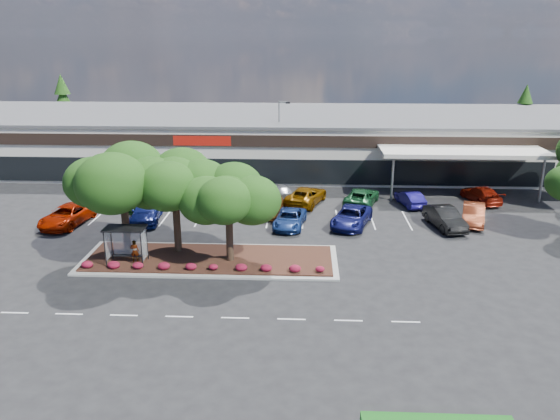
{
  "coord_description": "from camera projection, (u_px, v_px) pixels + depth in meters",
  "views": [
    {
      "loc": [
        4.62,
        -31.34,
        15.38
      ],
      "look_at": [
        2.79,
        7.91,
        2.6
      ],
      "focal_mm": 35.0,
      "sensor_mm": 36.0,
      "label": 1
    }
  ],
  "objects": [
    {
      "name": "car_0",
      "position": [
        67.0,
        216.0,
        45.66
      ],
      "size": [
        3.52,
        6.19,
        1.63
      ],
      "primitive_type": "imported",
      "rotation": [
        0.0,
        0.0,
        -0.14
      ],
      "color": "#941701",
      "rests_on": "ground"
    },
    {
      "name": "car_3",
      "position": [
        224.0,
        204.0,
        49.05
      ],
      "size": [
        3.15,
        4.82,
        1.5
      ],
      "primitive_type": "imported",
      "rotation": [
        0.0,
        0.0,
        -0.38
      ],
      "color": "#1E441A",
      "rests_on": "ground"
    },
    {
      "name": "car_2",
      "position": [
        147.0,
        212.0,
        46.68
      ],
      "size": [
        2.89,
        5.85,
        1.63
      ],
      "primitive_type": "imported",
      "rotation": [
        0.0,
        0.0,
        0.11
      ],
      "color": "navy",
      "rests_on": "ground"
    },
    {
      "name": "conifer_north_west",
      "position": [
        64.0,
        109.0,
        78.21
      ],
      "size": [
        4.4,
        4.4,
        10.0
      ],
      "primitive_type": "cone",
      "color": "#183A0C",
      "rests_on": "ground"
    },
    {
      "name": "car_8",
      "position": [
        473.0,
        214.0,
        46.0
      ],
      "size": [
        3.07,
        5.28,
        1.64
      ],
      "primitive_type": "imported",
      "rotation": [
        0.0,
        0.0,
        -0.28
      ],
      "color": "maroon",
      "rests_on": "ground"
    },
    {
      "name": "car_9",
      "position": [
        169.0,
        183.0,
        55.39
      ],
      "size": [
        3.59,
        5.3,
        1.67
      ],
      "primitive_type": "imported",
      "rotation": [
        0.0,
        0.0,
        2.78
      ],
      "color": "silver",
      "rests_on": "ground"
    },
    {
      "name": "car_4",
      "position": [
        270.0,
        206.0,
        48.2
      ],
      "size": [
        2.45,
        4.9,
        1.6
      ],
      "primitive_type": "imported",
      "rotation": [
        0.0,
        0.0,
        -0.12
      ],
      "color": "brown",
      "rests_on": "ground"
    },
    {
      "name": "car_7",
      "position": [
        445.0,
        218.0,
        44.98
      ],
      "size": [
        2.87,
        5.47,
        1.71
      ],
      "primitive_type": "imported",
      "rotation": [
        0.0,
        0.0,
        0.21
      ],
      "color": "black",
      "rests_on": "ground"
    },
    {
      "name": "car_10",
      "position": [
        136.0,
        195.0,
        51.67
      ],
      "size": [
        3.24,
        4.76,
        1.48
      ],
      "primitive_type": "imported",
      "rotation": [
        0.0,
        0.0,
        3.55
      ],
      "color": "black",
      "rests_on": "ground"
    },
    {
      "name": "landscape_island",
      "position": [
        210.0,
        259.0,
        38.58
      ],
      "size": [
        18.0,
        6.0,
        0.26
      ],
      "color": "#9A9B96",
      "rests_on": "ground"
    },
    {
      "name": "person_waiting",
      "position": [
        135.0,
        251.0,
        37.6
      ],
      "size": [
        0.62,
        0.44,
        1.59
      ],
      "primitive_type": "imported",
      "rotation": [
        0.0,
        0.0,
        3.25
      ],
      "color": "#594C47",
      "rests_on": "landscape_island"
    },
    {
      "name": "car_6",
      "position": [
        351.0,
        217.0,
        45.43
      ],
      "size": [
        4.23,
        6.16,
        1.57
      ],
      "primitive_type": "imported",
      "rotation": [
        0.0,
        0.0,
        -0.32
      ],
      "color": "#111452",
      "rests_on": "ground"
    },
    {
      "name": "car_17",
      "position": [
        481.0,
        194.0,
        51.87
      ],
      "size": [
        3.21,
        5.54,
        1.51
      ],
      "primitive_type": "imported",
      "rotation": [
        0.0,
        0.0,
        3.36
      ],
      "color": "maroon",
      "rests_on": "ground"
    },
    {
      "name": "retail_store",
      "position": [
        267.0,
        139.0,
        65.96
      ],
      "size": [
        80.4,
        25.2,
        6.25
      ],
      "color": "beige",
      "rests_on": "ground"
    },
    {
      "name": "island_tree_mid",
      "position": [
        176.0,
        203.0,
        38.66
      ],
      "size": [
        6.6,
        6.6,
        7.32
      ],
      "primitive_type": null,
      "color": "#183A0C",
      "rests_on": "landscape_island"
    },
    {
      "name": "shrub_row",
      "position": [
        204.0,
        266.0,
        36.47
      ],
      "size": [
        17.0,
        0.8,
        0.5
      ],
      "primitive_type": null,
      "color": "maroon",
      "rests_on": "landscape_island"
    },
    {
      "name": "car_5",
      "position": [
        290.0,
        219.0,
        45.21
      ],
      "size": [
        2.94,
        5.25,
        1.39
      ],
      "primitive_type": "imported",
      "rotation": [
        0.0,
        0.0,
        -0.13
      ],
      "color": "navy",
      "rests_on": "ground"
    },
    {
      "name": "car_14",
      "position": [
        362.0,
        197.0,
        51.0
      ],
      "size": [
        4.11,
        6.1,
        1.55
      ],
      "primitive_type": "imported",
      "rotation": [
        0.0,
        0.0,
        2.84
      ],
      "color": "#164925",
      "rests_on": "ground"
    },
    {
      "name": "car_12",
      "position": [
        281.0,
        191.0,
        53.23
      ],
      "size": [
        3.2,
        4.95,
        1.34
      ],
      "primitive_type": "imported",
      "rotation": [
        0.0,
        0.0,
        3.45
      ],
      "color": "slate",
      "rests_on": "ground"
    },
    {
      "name": "ground",
      "position": [
        230.0,
        286.0,
        34.73
      ],
      "size": [
        160.0,
        160.0,
        0.0
      ],
      "primitive_type": "plane",
      "color": "black",
      "rests_on": "ground"
    },
    {
      "name": "lane_markings",
      "position": [
        246.0,
        230.0,
        44.64
      ],
      "size": [
        33.12,
        20.06,
        0.01
      ],
      "color": "silver",
      "rests_on": "ground"
    },
    {
      "name": "car_13",
      "position": [
        306.0,
        196.0,
        51.3
      ],
      "size": [
        4.44,
        6.37,
        1.61
      ],
      "primitive_type": "imported",
      "rotation": [
        0.0,
        0.0,
        2.81
      ],
      "color": "#6D3F03",
      "rests_on": "ground"
    },
    {
      "name": "island_tree_east",
      "position": [
        229.0,
        216.0,
        37.18
      ],
      "size": [
        5.8,
        5.8,
        6.5
      ],
      "primitive_type": null,
      "color": "#183A0C",
      "rests_on": "landscape_island"
    },
    {
      "name": "car_15",
      "position": [
        410.0,
        198.0,
        50.74
      ],
      "size": [
        2.42,
        4.52,
        1.42
      ],
      "primitive_type": "imported",
      "rotation": [
        0.0,
        0.0,
        3.37
      ],
      "color": "navy",
      "rests_on": "ground"
    },
    {
      "name": "car_11",
      "position": [
        219.0,
        193.0,
        52.5
      ],
      "size": [
        3.18,
        5.62,
        1.48
      ],
      "primitive_type": "imported",
      "rotation": [
        0.0,
        0.0,
        3.28
      ],
      "color": "#21501F",
      "rests_on": "ground"
    },
    {
      "name": "bus_shelter",
      "position": [
        126.0,
        234.0,
        37.15
      ],
      "size": [
        2.75,
        1.55,
        2.59
      ],
      "color": "black",
      "rests_on": "landscape_island"
    },
    {
      "name": "light_pole",
      "position": [
        280.0,
        145.0,
        59.33
      ],
      "size": [
        1.38,
        0.86,
        8.54
      ],
      "rotation": [
        0.0,
        0.0,
        -0.42
      ],
      "color": "#9A9B96",
      "rests_on": "ground"
    },
    {
      "name": "conifer_north_east",
      "position": [
        523.0,
        117.0,
        73.63
      ],
      "size": [
        3.96,
        3.96,
        9.0
      ],
      "primitive_type": "cone",
      "color": "#183A0C",
      "rests_on": "ground"
    },
    {
      "name": "island_tree_west",
      "position": [
        123.0,
        201.0,
        38.06
      ],
      "size": [
        7.2,
        7.2,
        7.89
      ],
      "primitive_type": null,
      "color": "#183A0C",
      "rests_on": "landscape_island"
    },
    {
      "name": "car_1",
      "position": [
        147.0,
        201.0,
        49.98
      ],
      "size": [
        3.59,
        5.19,
        1.4
      ],
      "primitive_type": "imported",
      "rotation": [
        0.0,
        0.0,
        -0.38
      ],
      "color": "#144817",
      "rests_on": "ground"
    }
  ]
}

